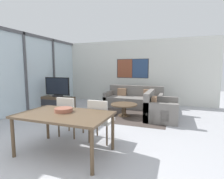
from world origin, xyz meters
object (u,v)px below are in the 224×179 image
Objects in this scene: dining_table at (65,117)px; sofa_side at (159,110)px; coffee_table at (124,107)px; dining_chair_centre at (100,118)px; television at (57,87)px; sofa_main at (134,100)px; tv_console at (58,102)px; dining_chair_left at (69,114)px; fruit_bowl at (64,110)px.

sofa_side is at bearing 64.37° from dining_table.
dining_table reaches higher than coffee_table.
dining_chair_centre is (0.10, -2.14, 0.21)m from coffee_table.
sofa_side is (3.90, -0.13, -0.55)m from television.
sofa_main is 1.62× the size of sofa_side.
tv_console is 0.60× the size of sofa_main.
sofa_side is at bearing 50.69° from dining_chair_left.
dining_chair_centre reaches higher than sofa_main.
dining_chair_left is (-1.80, -2.20, 0.24)m from sofa_side.
dining_chair_left is 0.73m from fruit_bowl.
coffee_table is 2.85m from dining_table.
dining_chair_centre reaches higher than sofa_side.
dining_chair_left is 1.00× the size of dining_chair_centre.
dining_chair_centre reaches higher than coffee_table.
television is 3.76m from dining_chair_centre.
dining_chair_centre is (2.89, -2.38, 0.29)m from tv_console.
fruit_bowl is (-0.39, -2.70, 0.48)m from coffee_table.
tv_console reaches higher than coffee_table.
television is at bearing 175.00° from coffee_table.
television is at bearing 129.17° from fruit_bowl.
television is at bearing 90.00° from tv_console.
dining_chair_left is (-0.69, -3.53, 0.24)m from sofa_main.
television is 3.09m from sofa_main.
sofa_side is 0.85× the size of dining_table.
sofa_side reaches higher than fruit_bowl.
sofa_main reaches higher than tv_console.
dining_chair_left is (-0.40, 0.73, -0.16)m from dining_table.
sofa_side reaches higher than dining_table.
tv_console is at bearing 88.16° from sofa_side.
dining_table is at bearing -120.63° from dining_chair_centre.
sofa_main is (2.79, 1.20, -0.55)m from television.
coffee_table is (2.79, -0.24, -0.52)m from television.
fruit_bowl is (0.30, -0.61, 0.27)m from dining_chair_left.
dining_chair_centre is (0.10, -3.58, 0.24)m from sofa_main.
television is 3.94m from sofa_side.
sofa_side is 2.48m from dining_chair_centre.
sofa_main is 1.73m from sofa_side.
tv_console is 1.49× the size of dining_chair_centre.
dining_table is (2.49, -3.06, -0.15)m from television.
tv_console is 4.06× the size of fruit_bowl.
dining_chair_left is (2.10, -2.33, 0.29)m from tv_console.
television is at bearing 140.54° from dining_chair_centre.
sofa_side is at bearing 61.93° from fruit_bowl.
tv_console is 3.90m from sofa_side.
sofa_main is 4.19m from fruit_bowl.
coffee_table is 2.21m from dining_chair_left.
sofa_side is at bearing -50.02° from sofa_main.
dining_chair_centre reaches higher than fruit_bowl.
coffee_table is at bearing 92.76° from dining_chair_centre.
fruit_bowl reaches higher than tv_console.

